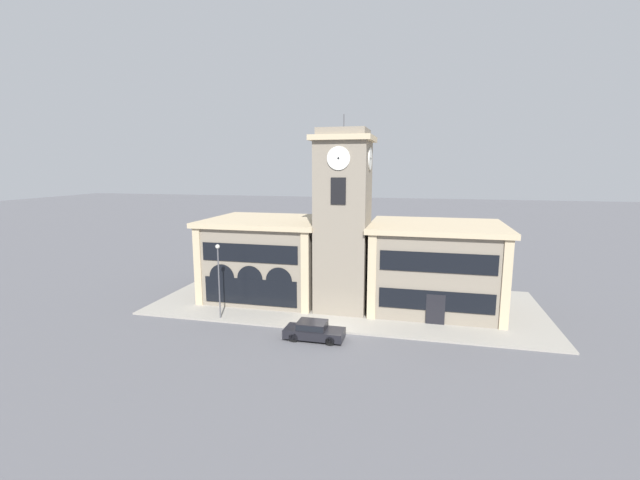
# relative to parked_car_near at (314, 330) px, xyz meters

# --- Properties ---
(ground_plane) EXTENTS (300.00, 300.00, 0.00)m
(ground_plane) POSITION_rel_parked_car_near_xyz_m (0.84, 1.57, -0.73)
(ground_plane) COLOR #56565B
(sidewalk_kerb) EXTENTS (35.41, 15.02, 0.15)m
(sidewalk_kerb) POSITION_rel_parked_car_near_xyz_m (0.84, 9.08, -0.65)
(sidewalk_kerb) COLOR gray
(sidewalk_kerb) RESTS_ON ground_plane
(clock_tower) EXTENTS (5.17, 5.17, 17.24)m
(clock_tower) POSITION_rel_parked_car_near_xyz_m (0.85, 7.29, 7.33)
(clock_tower) COLOR gray
(clock_tower) RESTS_ON ground_plane
(town_hall_left_wing) EXTENTS (11.62, 10.24, 7.81)m
(town_hall_left_wing) POSITION_rel_parked_car_near_xyz_m (-7.15, 9.79, 3.20)
(town_hall_left_wing) COLOR gray
(town_hall_left_wing) RESTS_ON ground_plane
(town_hall_right_wing) EXTENTS (11.87, 10.24, 7.81)m
(town_hall_right_wing) POSITION_rel_parked_car_near_xyz_m (8.97, 9.80, 3.20)
(town_hall_right_wing) COLOR gray
(town_hall_right_wing) RESTS_ON ground_plane
(parked_car_near) EXTENTS (4.50, 1.89, 1.38)m
(parked_car_near) POSITION_rel_parked_car_near_xyz_m (0.00, 0.00, 0.00)
(parked_car_near) COLOR black
(parked_car_near) RESTS_ON ground_plane
(street_lamp) EXTENTS (0.36, 0.36, 6.35)m
(street_lamp) POSITION_rel_parked_car_near_xyz_m (-8.78, 2.28, 3.53)
(street_lamp) COLOR #4C4C51
(street_lamp) RESTS_ON sidewalk_kerb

